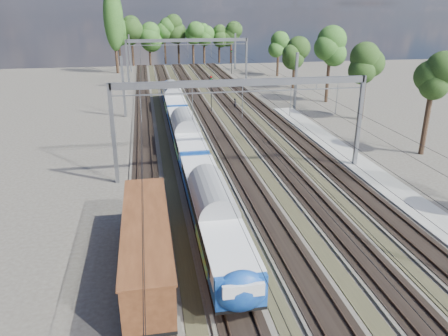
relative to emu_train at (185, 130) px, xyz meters
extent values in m
cube|color=#47423A|center=(-4.50, 7.05, -2.29)|extent=(3.00, 130.00, 0.15)
cube|color=black|center=(-4.50, 7.05, -2.19)|extent=(2.50, 130.00, 0.06)
cube|color=#473326|center=(-5.22, 7.05, -2.09)|extent=(0.08, 130.00, 0.14)
cube|color=#473326|center=(-3.78, 7.05, -2.09)|extent=(0.08, 130.00, 0.14)
cube|color=#47423A|center=(0.00, 7.05, -2.29)|extent=(3.00, 130.00, 0.15)
cube|color=black|center=(0.00, 7.05, -2.19)|extent=(2.50, 130.00, 0.06)
cube|color=#473326|center=(-0.72, 7.05, -2.09)|extent=(0.08, 130.00, 0.14)
cube|color=#473326|center=(0.72, 7.05, -2.09)|extent=(0.08, 130.00, 0.14)
cube|color=#47423A|center=(4.50, 7.05, -2.29)|extent=(3.00, 130.00, 0.15)
cube|color=black|center=(4.50, 7.05, -2.19)|extent=(2.50, 130.00, 0.06)
cube|color=#473326|center=(3.78, 7.05, -2.09)|extent=(0.08, 130.00, 0.14)
cube|color=#473326|center=(5.22, 7.05, -2.09)|extent=(0.08, 130.00, 0.14)
cube|color=#47423A|center=(9.00, 7.05, -2.29)|extent=(3.00, 130.00, 0.15)
cube|color=black|center=(9.00, 7.05, -2.19)|extent=(2.50, 130.00, 0.06)
cube|color=#473326|center=(8.28, 7.05, -2.09)|extent=(0.08, 130.00, 0.14)
cube|color=#473326|center=(9.72, 7.05, -2.09)|extent=(0.08, 130.00, 0.14)
cube|color=#47423A|center=(13.50, 7.05, -2.29)|extent=(3.00, 130.00, 0.15)
cube|color=black|center=(13.50, 7.05, -2.19)|extent=(2.50, 130.00, 0.06)
cube|color=#473326|center=(12.78, 7.05, -2.09)|extent=(0.08, 130.00, 0.14)
cube|color=#473326|center=(14.22, 7.05, -2.09)|extent=(0.08, 130.00, 0.14)
cube|color=#312C20|center=(-2.25, 7.05, -2.34)|extent=(1.10, 130.00, 0.05)
cube|color=#312C20|center=(2.25, 7.05, -2.34)|extent=(1.10, 130.00, 0.05)
cube|color=#312C20|center=(6.75, 7.05, -2.34)|extent=(1.10, 130.00, 0.05)
cube|color=#312C20|center=(11.25, 7.05, -2.34)|extent=(1.10, 130.00, 0.05)
cube|color=gray|center=(16.50, -17.95, -2.21)|extent=(3.00, 70.00, 0.30)
cube|color=slate|center=(-7.00, -7.95, 2.14)|extent=(0.35, 0.35, 9.00)
cube|color=slate|center=(16.00, -7.95, 2.14)|extent=(0.35, 0.35, 9.00)
cube|color=slate|center=(4.50, -7.95, 6.34)|extent=(23.00, 0.35, 0.60)
cube|color=slate|center=(-7.00, 40.05, 2.14)|extent=(0.35, 0.35, 9.00)
cube|color=slate|center=(16.00, 40.05, 2.14)|extent=(0.35, 0.35, 9.00)
cube|color=slate|center=(4.50, 40.05, 6.34)|extent=(23.00, 0.35, 0.60)
cube|color=slate|center=(-7.00, 17.05, 1.89)|extent=(0.35, 0.35, 8.50)
cube|color=slate|center=(-7.00, 62.05, 1.89)|extent=(0.35, 0.35, 8.50)
cube|color=slate|center=(18.30, 17.05, 1.89)|extent=(0.35, 0.35, 8.50)
cube|color=slate|center=(18.30, 62.05, 1.89)|extent=(0.35, 0.35, 8.50)
cylinder|color=black|center=(-4.50, 7.05, 3.14)|extent=(0.03, 130.00, 0.03)
cylinder|color=black|center=(-4.50, 7.05, 4.24)|extent=(0.03, 130.00, 0.03)
cylinder|color=black|center=(0.00, 7.05, 3.14)|extent=(0.03, 130.00, 0.03)
cylinder|color=black|center=(0.00, 7.05, 4.24)|extent=(0.03, 130.00, 0.03)
cylinder|color=black|center=(4.50, 7.05, 3.14)|extent=(0.03, 130.00, 0.03)
cylinder|color=black|center=(4.50, 7.05, 4.24)|extent=(0.03, 130.00, 0.03)
cylinder|color=black|center=(9.00, 7.05, 3.14)|extent=(0.03, 130.00, 0.03)
cylinder|color=black|center=(9.00, 7.05, 4.24)|extent=(0.03, 130.00, 0.03)
cylinder|color=black|center=(13.50, 7.05, 3.14)|extent=(0.03, 130.00, 0.03)
cylinder|color=black|center=(13.50, 7.05, 4.24)|extent=(0.03, 130.00, 0.03)
cylinder|color=black|center=(-9.84, 72.39, 1.15)|extent=(0.56, 0.56, 7.04)
sphere|color=#233E16|center=(-9.84, 72.39, 6.78)|extent=(4.86, 4.86, 4.86)
cylinder|color=black|center=(-5.49, 74.29, 0.56)|extent=(0.56, 0.56, 5.84)
sphere|color=#233E16|center=(-5.49, 74.29, 5.23)|extent=(5.46, 5.46, 5.46)
cylinder|color=black|center=(-2.00, 72.31, 1.20)|extent=(0.56, 0.56, 7.13)
sphere|color=#233E16|center=(-2.00, 72.31, 6.90)|extent=(4.46, 4.46, 4.46)
cylinder|color=black|center=(0.87, 74.85, 0.48)|extent=(0.56, 0.56, 5.68)
sphere|color=#233E16|center=(0.87, 74.85, 5.02)|extent=(4.05, 4.05, 4.05)
cylinder|color=black|center=(5.31, 75.74, 0.76)|extent=(0.56, 0.56, 6.24)
sphere|color=#233E16|center=(5.31, 75.74, 5.75)|extent=(4.37, 4.37, 4.37)
cylinder|color=black|center=(8.63, 74.04, 1.02)|extent=(0.56, 0.56, 6.76)
sphere|color=#233E16|center=(8.63, 74.04, 6.43)|extent=(4.20, 4.20, 4.20)
cylinder|color=black|center=(12.43, 74.18, 1.11)|extent=(0.56, 0.56, 6.95)
sphere|color=#233E16|center=(12.43, 74.18, 6.67)|extent=(4.12, 4.12, 4.12)
cylinder|color=black|center=(15.81, 72.82, 0.41)|extent=(0.56, 0.56, 5.54)
sphere|color=#233E16|center=(15.81, 72.82, 4.84)|extent=(5.14, 5.14, 5.14)
cylinder|color=black|center=(19.98, 75.02, 1.00)|extent=(0.56, 0.56, 6.73)
sphere|color=#233E16|center=(19.98, 75.02, 6.39)|extent=(5.42, 5.42, 5.42)
cylinder|color=black|center=(25.02, -6.06, 1.02)|extent=(0.56, 0.56, 6.76)
sphere|color=#233E16|center=(25.02, -6.06, 6.43)|extent=(4.64, 4.64, 4.64)
cylinder|color=black|center=(24.93, 8.58, 0.96)|extent=(0.56, 0.56, 6.65)
sphere|color=#233E16|center=(24.93, 8.58, 6.28)|extent=(3.42, 3.42, 3.42)
cylinder|color=black|center=(25.60, 23.35, 0.58)|extent=(0.56, 0.56, 5.90)
sphere|color=#233E16|center=(25.60, 23.35, 5.30)|extent=(3.56, 3.56, 3.56)
cylinder|color=black|center=(25.96, 36.40, 0.39)|extent=(0.56, 0.56, 5.51)
sphere|color=#233E16|center=(25.96, 36.40, 4.80)|extent=(4.51, 4.51, 4.51)
cylinder|color=black|center=(25.56, 51.59, 1.01)|extent=(0.56, 0.56, 6.74)
sphere|color=#233E16|center=(25.56, 51.59, 6.40)|extent=(4.80, 4.80, 4.80)
cylinder|color=black|center=(-10.00, 60.05, 5.64)|extent=(0.70, 0.70, 16.00)
ellipsoid|color=#2F541C|center=(-10.00, 60.05, 9.64)|extent=(4.40, 4.40, 14.08)
cube|color=black|center=(0.00, -25.57, -1.85)|extent=(1.88, 2.82, 0.75)
cube|color=black|center=(0.00, -12.40, -1.85)|extent=(1.88, 2.82, 0.75)
cube|color=#103299|center=(0.00, -18.98, -0.44)|extent=(2.63, 18.82, 1.79)
cube|color=silver|center=(0.00, -18.98, 0.03)|extent=(2.71, 18.06, 0.89)
cube|color=black|center=(1.36, -18.98, 0.03)|extent=(0.04, 15.99, 0.66)
cube|color=yellow|center=(0.00, -23.12, -0.91)|extent=(2.73, 5.27, 0.66)
cylinder|color=gray|center=(0.00, -18.98, 0.46)|extent=(2.67, 18.82, 2.67)
cube|color=black|center=(0.00, -6.15, -1.85)|extent=(1.88, 2.82, 0.75)
cube|color=black|center=(0.00, 7.02, -1.85)|extent=(1.88, 2.82, 0.75)
cube|color=#103299|center=(0.00, 0.43, -0.44)|extent=(2.63, 18.82, 1.79)
cube|color=silver|center=(0.00, 0.43, 0.03)|extent=(2.71, 18.06, 0.89)
cube|color=black|center=(1.36, 0.43, 0.03)|extent=(0.04, 15.99, 0.66)
cube|color=yellow|center=(0.00, -3.71, -0.91)|extent=(2.73, 5.27, 0.66)
cylinder|color=gray|center=(0.00, 0.43, 0.46)|extent=(2.67, 18.82, 2.67)
cube|color=black|center=(0.00, 13.26, -1.85)|extent=(1.88, 2.82, 0.75)
cube|color=black|center=(0.00, 26.44, -1.85)|extent=(1.88, 2.82, 0.75)
cube|color=#103299|center=(0.00, 19.85, -0.44)|extent=(2.63, 18.82, 1.79)
cube|color=silver|center=(0.00, 19.85, 0.03)|extent=(2.71, 18.06, 0.89)
cube|color=black|center=(1.36, 19.85, 0.03)|extent=(0.04, 15.99, 0.66)
cube|color=yellow|center=(0.00, 15.71, -0.91)|extent=(2.73, 5.27, 0.66)
cylinder|color=gray|center=(0.00, 19.85, 0.46)|extent=(2.67, 18.82, 2.67)
ellipsoid|color=#103299|center=(0.00, -28.19, -0.39)|extent=(2.67, 1.47, 2.28)
cube|color=black|center=(-4.50, -27.35, -1.90)|extent=(1.86, 2.42, 0.65)
cube|color=black|center=(-4.50, -18.23, -1.90)|extent=(1.86, 2.42, 0.65)
cube|color=black|center=(-4.50, -22.79, -1.48)|extent=(2.51, 13.02, 0.19)
cube|color=#462512|center=(-4.50, -22.79, -0.18)|extent=(2.51, 13.02, 2.42)
cube|color=#462512|center=(-4.50, -22.79, 1.08)|extent=(2.70, 13.02, 0.11)
imported|color=black|center=(9.49, 19.20, -1.55)|extent=(0.53, 0.67, 1.62)
cylinder|color=black|center=(5.55, 17.69, 0.00)|extent=(0.13, 0.13, 4.73)
cube|color=black|center=(5.55, 17.69, 2.70)|extent=(0.38, 0.30, 0.66)
sphere|color=red|center=(5.55, 17.56, 2.89)|extent=(0.15, 0.15, 0.15)
sphere|color=#0C9919|center=(5.55, 17.56, 2.56)|extent=(0.15, 0.15, 0.15)
cylinder|color=black|center=(15.94, 54.67, 0.05)|extent=(0.14, 0.14, 4.83)
cube|color=black|center=(15.94, 54.67, 2.80)|extent=(0.38, 0.29, 0.68)
sphere|color=red|center=(15.94, 54.54, 2.99)|extent=(0.15, 0.15, 0.15)
sphere|color=#0C9919|center=(15.94, 54.54, 2.66)|extent=(0.15, 0.15, 0.15)
camera|label=1|loc=(-4.03, -45.70, 12.88)|focal=35.00mm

